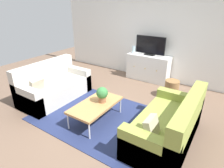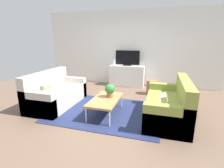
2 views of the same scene
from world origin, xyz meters
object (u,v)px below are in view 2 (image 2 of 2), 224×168
Objects in this scene: potted_plant at (110,90)px; coffee_table at (106,100)px; couch_right_side at (171,106)px; flat_screen_tv at (127,58)px; tv_console at (127,76)px; wicker_basket at (152,87)px; couch_left_side at (55,94)px; glass_vase at (114,62)px.

coffee_table is at bearing -113.83° from potted_plant.
flat_screen_tv is at bearing 121.04° from couch_right_side.
wicker_basket is at bearing -37.87° from tv_console.
couch_left_side is at bearing 180.00° from couch_right_side.
wicker_basket is (-0.48, 1.63, -0.07)m from couch_right_side.
couch_right_side is 1.52× the size of coffee_table.
glass_vase is (-0.54, 2.56, 0.51)m from coffee_table.
flat_screen_tv is (-0.09, 2.44, 0.47)m from potted_plant.
flat_screen_tv is at bearing 90.00° from tv_console.
couch_left_side is at bearing 172.82° from coffee_table.
tv_console is at bearing 142.13° from wicker_basket.
potted_plant is 0.36× the size of flat_screen_tv.
coffee_table is 2.56m from tv_console.
tv_console is at bearing -90.00° from flat_screen_tv.
couch_right_side is 3.78× the size of wicker_basket.
glass_vase is (-0.60, 2.42, 0.31)m from potted_plant.
flat_screen_tv reaches higher than couch_left_side.
tv_console reaches higher than wicker_basket.
couch_left_side is at bearing -111.35° from glass_vase.
wicker_basket is (0.86, 1.68, -0.33)m from potted_plant.
coffee_table is 2.66m from glass_vase.
coffee_table is 5.34× the size of glass_vase.
flat_screen_tv is 0.53m from glass_vase.
potted_plant is (-1.35, -0.05, 0.26)m from couch_right_side.
couch_left_side reaches higher than potted_plant.
couch_left_side is 2.88m from flat_screen_tv.
flat_screen_tv reaches higher than couch_right_side.
coffee_table is (-1.41, -0.18, 0.06)m from couch_right_side.
couch_right_side is 1.70m from wicker_basket.
couch_left_side is 2.77m from tv_console.
coffee_table is 3.52× the size of potted_plant.
tv_console is 0.70m from glass_vase.
couch_left_side is at bearing -120.89° from flat_screen_tv.
wicker_basket reaches higher than coffee_table.
couch_right_side is 1.93× the size of flat_screen_tv.
glass_vase is at bearing 103.85° from potted_plant.
glass_vase is 1.76m from wicker_basket.
coffee_table is at bearing -78.12° from glass_vase.
couch_right_side is at bearing -58.74° from tv_console.
couch_left_side is 5.36× the size of potted_plant.
potted_plant is at bearing -117.21° from wicker_basket.
potted_plant is (0.06, 0.13, 0.20)m from coffee_table.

